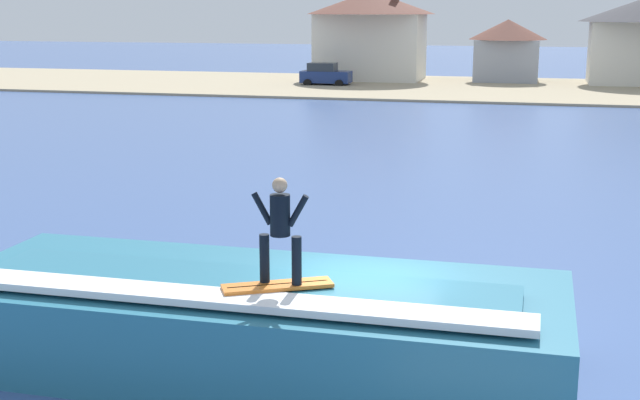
{
  "coord_description": "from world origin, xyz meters",
  "views": [
    {
      "loc": [
        2.82,
        -13.89,
        6.06
      ],
      "look_at": [
        -1.75,
        3.94,
        1.95
      ],
      "focal_mm": 48.46,
      "sensor_mm": 36.0,
      "label": 1
    }
  ],
  "objects_px": {
    "car_near_shore": "(325,75)",
    "house_small_cottage": "(507,48)",
    "wave_crest": "(253,322)",
    "surfboard": "(278,286)",
    "house_with_chimney": "(371,29)",
    "surfer": "(280,225)"
  },
  "relations": [
    {
      "from": "house_with_chimney",
      "to": "house_small_cottage",
      "type": "xyz_separation_m",
      "value": [
        11.15,
        1.17,
        -1.48
      ]
    },
    {
      "from": "surfer",
      "to": "car_near_shore",
      "type": "relative_size",
      "value": 0.44
    },
    {
      "from": "wave_crest",
      "to": "surfboard",
      "type": "bearing_deg",
      "value": -46.59
    },
    {
      "from": "house_small_cottage",
      "to": "wave_crest",
      "type": "bearing_deg",
      "value": -91.59
    },
    {
      "from": "surfer",
      "to": "car_near_shore",
      "type": "xyz_separation_m",
      "value": [
        -12.64,
        53.5,
        -1.78
      ]
    },
    {
      "from": "car_near_shore",
      "to": "house_small_cottage",
      "type": "xyz_separation_m",
      "value": [
        13.6,
        7.02,
        1.93
      ]
    },
    {
      "from": "surfboard",
      "to": "surfer",
      "type": "bearing_deg",
      "value": 51.05
    },
    {
      "from": "surfer",
      "to": "surfboard",
      "type": "bearing_deg",
      "value": -128.95
    },
    {
      "from": "surfboard",
      "to": "house_small_cottage",
      "type": "height_order",
      "value": "house_small_cottage"
    },
    {
      "from": "car_near_shore",
      "to": "house_with_chimney",
      "type": "bearing_deg",
      "value": 67.31
    },
    {
      "from": "wave_crest",
      "to": "house_with_chimney",
      "type": "height_order",
      "value": "house_with_chimney"
    },
    {
      "from": "house_with_chimney",
      "to": "car_near_shore",
      "type": "bearing_deg",
      "value": -112.69
    },
    {
      "from": "wave_crest",
      "to": "surfer",
      "type": "distance_m",
      "value": 2.14
    },
    {
      "from": "wave_crest",
      "to": "house_with_chimney",
      "type": "xyz_separation_m",
      "value": [
        -9.49,
        58.69,
        3.55
      ]
    },
    {
      "from": "surfer",
      "to": "house_small_cottage",
      "type": "distance_m",
      "value": 60.52
    },
    {
      "from": "surfer",
      "to": "house_small_cottage",
      "type": "relative_size",
      "value": 0.27
    },
    {
      "from": "house_small_cottage",
      "to": "surfboard",
      "type": "bearing_deg",
      "value": -90.94
    },
    {
      "from": "surfboard",
      "to": "car_near_shore",
      "type": "relative_size",
      "value": 0.45
    },
    {
      "from": "wave_crest",
      "to": "house_with_chimney",
      "type": "distance_m",
      "value": 59.56
    },
    {
      "from": "car_near_shore",
      "to": "wave_crest",
      "type": "bearing_deg",
      "value": -77.27
    },
    {
      "from": "house_with_chimney",
      "to": "house_small_cottage",
      "type": "relative_size",
      "value": 1.69
    },
    {
      "from": "wave_crest",
      "to": "house_with_chimney",
      "type": "bearing_deg",
      "value": 99.19
    }
  ]
}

